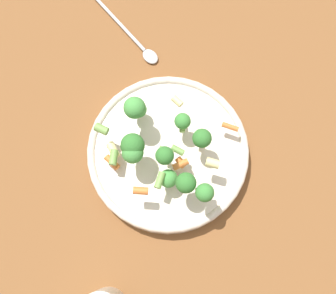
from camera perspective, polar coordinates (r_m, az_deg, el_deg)
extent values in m
plane|color=brown|center=(0.74, 0.00, -1.16)|extent=(3.00, 3.00, 0.00)
cylinder|color=beige|center=(0.72, 0.00, -0.85)|extent=(0.29, 0.29, 0.03)
torus|color=beige|center=(0.71, 0.00, -0.54)|extent=(0.29, 0.29, 0.01)
cylinder|color=#8CB766|center=(0.72, -4.21, 4.87)|extent=(0.01, 0.01, 0.01)
sphere|color=#479342|center=(0.70, -4.33, 5.46)|extent=(0.03, 0.03, 0.03)
cylinder|color=#8CB766|center=(0.69, 2.08, 3.27)|extent=(0.01, 0.01, 0.01)
sphere|color=#3D8438|center=(0.67, 2.13, 3.77)|extent=(0.03, 0.03, 0.03)
cylinder|color=#8CB766|center=(0.65, 2.52, -5.59)|extent=(0.01, 0.01, 0.02)
sphere|color=#33722D|center=(0.63, 2.61, -5.22)|extent=(0.03, 0.03, 0.03)
cylinder|color=#8CB766|center=(0.68, 0.05, -4.91)|extent=(0.01, 0.01, 0.01)
sphere|color=#479342|center=(0.66, 0.06, -4.60)|extent=(0.03, 0.03, 0.03)
cylinder|color=#8CB766|center=(0.67, 4.81, 0.73)|extent=(0.01, 0.01, 0.02)
sphere|color=#33722D|center=(0.65, 4.96, 1.27)|extent=(0.03, 0.03, 0.03)
cylinder|color=#8CB766|center=(0.64, 5.21, -6.87)|extent=(0.01, 0.01, 0.01)
sphere|color=#3D8438|center=(0.62, 5.36, -6.61)|extent=(0.03, 0.03, 0.03)
cylinder|color=#8CB766|center=(0.67, -4.96, -0.41)|extent=(0.01, 0.01, 0.02)
sphere|color=#33722D|center=(0.64, -5.16, 0.25)|extent=(0.04, 0.04, 0.04)
cylinder|color=#8CB766|center=(0.68, -4.69, 4.90)|extent=(0.01, 0.01, 0.02)
sphere|color=#479342|center=(0.66, -4.87, 5.70)|extent=(0.04, 0.04, 0.04)
cylinder|color=#8CB766|center=(0.67, -4.98, -1.36)|extent=(0.01, 0.01, 0.02)
sphere|color=#479342|center=(0.64, -5.16, -0.82)|extent=(0.04, 0.04, 0.04)
cylinder|color=#8CB766|center=(0.66, -0.14, -1.74)|extent=(0.01, 0.01, 0.01)
sphere|color=#33722D|center=(0.64, -0.15, -1.33)|extent=(0.03, 0.03, 0.03)
cylinder|color=orange|center=(0.70, 9.00, 2.91)|extent=(0.03, 0.01, 0.01)
cylinder|color=#729E4C|center=(0.65, -0.01, -0.59)|extent=(0.03, 0.01, 0.01)
cylinder|color=#729E4C|center=(0.67, -7.91, -1.49)|extent=(0.02, 0.03, 0.01)
cylinder|color=#729E4C|center=(0.65, 5.14, -6.52)|extent=(0.03, 0.02, 0.01)
cylinder|color=beige|center=(0.69, 4.89, 0.51)|extent=(0.02, 0.02, 0.01)
cylinder|color=orange|center=(0.69, -8.13, -2.20)|extent=(0.03, 0.03, 0.01)
cylinder|color=#729E4C|center=(0.66, 1.42, -0.47)|extent=(0.02, 0.02, 0.01)
cylinder|color=beige|center=(0.69, -7.97, -0.43)|extent=(0.03, 0.03, 0.01)
cylinder|color=orange|center=(0.67, 1.83, -2.54)|extent=(0.03, 0.03, 0.01)
cylinder|color=#729E4C|center=(0.67, -9.73, 2.18)|extent=(0.03, 0.02, 0.01)
cylinder|color=beige|center=(0.69, 1.59, 6.62)|extent=(0.02, 0.02, 0.01)
cylinder|color=#729E4C|center=(0.70, 2.07, 3.03)|extent=(0.01, 0.02, 0.01)
cylinder|color=#729E4C|center=(0.64, -0.96, -4.90)|extent=(0.01, 0.03, 0.01)
cylinder|color=orange|center=(0.64, -3.99, -6.35)|extent=(0.03, 0.02, 0.01)
cylinder|color=beige|center=(0.65, 6.50, -2.33)|extent=(0.02, 0.02, 0.01)
cylinder|color=orange|center=(0.68, 1.88, -2.25)|extent=(0.02, 0.02, 0.01)
cylinder|color=silver|center=(0.85, -7.06, 17.38)|extent=(0.13, 0.11, 0.01)
ellipsoid|color=silver|center=(0.81, -2.59, 12.98)|extent=(0.04, 0.04, 0.01)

